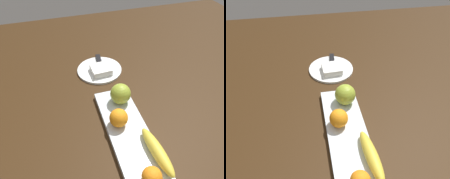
# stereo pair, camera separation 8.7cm
# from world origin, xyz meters

# --- Properties ---
(ground_plane) EXTENTS (2.40, 2.40, 0.00)m
(ground_plane) POSITION_xyz_m (0.00, 0.00, 0.00)
(ground_plane) COLOR #35200D
(fruit_tray) EXTENTS (0.48, 0.14, 0.02)m
(fruit_tray) POSITION_xyz_m (-0.05, -0.02, 0.01)
(fruit_tray) COLOR silver
(fruit_tray) RESTS_ON ground_plane
(apple) EXTENTS (0.08, 0.08, 0.08)m
(apple) POSITION_xyz_m (-0.21, 0.01, 0.07)
(apple) COLOR #97AD32
(apple) RESTS_ON fruit_tray
(banana) EXTENTS (0.19, 0.06, 0.04)m
(banana) POSITION_xyz_m (0.05, 0.04, 0.04)
(banana) COLOR gold
(banana) RESTS_ON fruit_tray
(orange_near_apple) EXTENTS (0.06, 0.06, 0.06)m
(orange_near_apple) POSITION_xyz_m (0.13, -0.02, 0.05)
(orange_near_apple) COLOR orange
(orange_near_apple) RESTS_ON fruit_tray
(orange_near_banana) EXTENTS (0.07, 0.07, 0.07)m
(orange_near_banana) POSITION_xyz_m (-0.10, -0.04, 0.06)
(orange_near_banana) COLOR orange
(orange_near_banana) RESTS_ON fruit_tray
(dinner_plate) EXTENTS (0.22, 0.22, 0.01)m
(dinner_plate) POSITION_xyz_m (-0.47, -0.02, 0.01)
(dinner_plate) COLOR white
(dinner_plate) RESTS_ON ground_plane
(folded_napkin) EXTENTS (0.10, 0.10, 0.03)m
(folded_napkin) POSITION_xyz_m (-0.45, -0.02, 0.03)
(folded_napkin) COLOR white
(folded_napkin) RESTS_ON dinner_plate
(knife) EXTENTS (0.18, 0.04, 0.01)m
(knife) POSITION_xyz_m (-0.53, 0.00, 0.02)
(knife) COLOR silver
(knife) RESTS_ON dinner_plate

